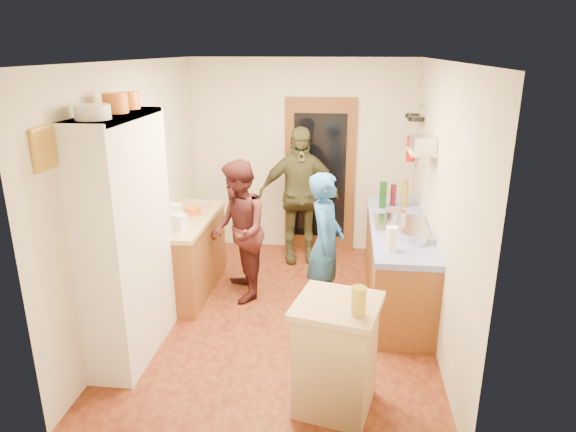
% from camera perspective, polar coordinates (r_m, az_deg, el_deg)
% --- Properties ---
extents(floor, '(3.00, 4.00, 0.02)m').
position_cam_1_polar(floor, '(5.59, -0.46, -10.95)').
color(floor, brown).
rests_on(floor, ground).
extents(ceiling, '(3.00, 4.00, 0.02)m').
position_cam_1_polar(ceiling, '(4.88, -0.55, 16.98)').
color(ceiling, silver).
rests_on(ceiling, ground).
extents(wall_back, '(3.00, 0.02, 2.60)m').
position_cam_1_polar(wall_back, '(7.03, 1.55, 6.59)').
color(wall_back, beige).
rests_on(wall_back, ground).
extents(wall_front, '(3.00, 0.02, 2.60)m').
position_cam_1_polar(wall_front, '(3.23, -4.98, -7.88)').
color(wall_front, beige).
rests_on(wall_front, ground).
extents(wall_left, '(0.02, 4.00, 2.60)m').
position_cam_1_polar(wall_left, '(5.47, -16.40, 2.48)').
color(wall_left, beige).
rests_on(wall_left, ground).
extents(wall_right, '(0.02, 4.00, 2.60)m').
position_cam_1_polar(wall_right, '(5.13, 16.50, 1.42)').
color(wall_right, beige).
rests_on(wall_right, ground).
extents(door_frame, '(0.95, 0.06, 2.10)m').
position_cam_1_polar(door_frame, '(7.02, 3.54, 4.47)').
color(door_frame, brown).
rests_on(door_frame, ground).
extents(door_glass, '(0.70, 0.02, 1.70)m').
position_cam_1_polar(door_glass, '(6.99, 3.52, 4.41)').
color(door_glass, black).
rests_on(door_glass, door_frame).
extents(hutch_body, '(0.40, 1.20, 2.20)m').
position_cam_1_polar(hutch_body, '(4.76, -17.50, -2.52)').
color(hutch_body, white).
rests_on(hutch_body, ground).
extents(hutch_top_shelf, '(0.40, 1.14, 0.04)m').
position_cam_1_polar(hutch_top_shelf, '(4.50, -18.81, 10.44)').
color(hutch_top_shelf, white).
rests_on(hutch_top_shelf, hutch_body).
extents(plate_stack, '(0.27, 0.27, 0.11)m').
position_cam_1_polar(plate_stack, '(4.19, -20.90, 10.75)').
color(plate_stack, white).
rests_on(plate_stack, hutch_top_shelf).
extents(orange_pot_a, '(0.20, 0.20, 0.16)m').
position_cam_1_polar(orange_pot_a, '(4.55, -18.63, 11.82)').
color(orange_pot_a, orange).
rests_on(orange_pot_a, hutch_top_shelf).
extents(orange_pot_b, '(0.17, 0.17, 0.15)m').
position_cam_1_polar(orange_pot_b, '(4.81, -17.15, 12.19)').
color(orange_pot_b, orange).
rests_on(orange_pot_b, hutch_top_shelf).
extents(left_counter_base, '(0.60, 1.40, 0.85)m').
position_cam_1_polar(left_counter_base, '(6.05, -11.33, -4.42)').
color(left_counter_base, '#985424').
rests_on(left_counter_base, ground).
extents(left_counter_top, '(0.64, 1.44, 0.05)m').
position_cam_1_polar(left_counter_top, '(5.89, -11.60, -0.37)').
color(left_counter_top, tan).
rests_on(left_counter_top, left_counter_base).
extents(toaster, '(0.25, 0.20, 0.17)m').
position_cam_1_polar(toaster, '(5.48, -12.45, -0.64)').
color(toaster, white).
rests_on(toaster, left_counter_top).
extents(kettle, '(0.18, 0.18, 0.19)m').
position_cam_1_polar(kettle, '(5.76, -12.51, 0.38)').
color(kettle, white).
rests_on(kettle, left_counter_top).
extents(orange_bowl, '(0.23, 0.23, 0.09)m').
position_cam_1_polar(orange_bowl, '(5.96, -10.55, 0.59)').
color(orange_bowl, orange).
rests_on(orange_bowl, left_counter_top).
extents(chopping_board, '(0.33, 0.26, 0.02)m').
position_cam_1_polar(chopping_board, '(6.31, -10.12, 1.33)').
color(chopping_board, tan).
rests_on(chopping_board, left_counter_top).
extents(right_counter_base, '(0.60, 2.20, 0.84)m').
position_cam_1_polar(right_counter_base, '(5.85, 11.95, -5.32)').
color(right_counter_base, '#985424').
rests_on(right_counter_base, ground).
extents(right_counter_top, '(0.62, 2.22, 0.06)m').
position_cam_1_polar(right_counter_top, '(5.68, 12.24, -1.15)').
color(right_counter_top, '#1A31C3').
rests_on(right_counter_top, right_counter_base).
extents(hob, '(0.55, 0.58, 0.04)m').
position_cam_1_polar(hob, '(5.62, 12.32, -0.85)').
color(hob, silver).
rests_on(hob, right_counter_top).
extents(pot_on_hob, '(0.21, 0.21, 0.14)m').
position_cam_1_polar(pot_on_hob, '(5.55, 11.91, -0.11)').
color(pot_on_hob, silver).
rests_on(pot_on_hob, hob).
extents(bottle_a, '(0.09, 0.09, 0.32)m').
position_cam_1_polar(bottle_a, '(6.17, 10.50, 2.35)').
color(bottle_a, '#143F14').
rests_on(bottle_a, right_counter_top).
extents(bottle_b, '(0.07, 0.07, 0.27)m').
position_cam_1_polar(bottle_b, '(6.29, 11.61, 2.33)').
color(bottle_b, '#591419').
rests_on(bottle_b, right_counter_top).
extents(bottle_c, '(0.10, 0.10, 0.32)m').
position_cam_1_polar(bottle_c, '(6.26, 12.85, 2.42)').
color(bottle_c, olive).
rests_on(bottle_c, right_counter_top).
extents(paper_towel, '(0.11, 0.11, 0.24)m').
position_cam_1_polar(paper_towel, '(4.88, 11.41, -2.52)').
color(paper_towel, white).
rests_on(paper_towel, right_counter_top).
extents(mixing_bowl, '(0.31, 0.31, 0.11)m').
position_cam_1_polar(mixing_bowl, '(5.17, 13.92, -2.24)').
color(mixing_bowl, silver).
rests_on(mixing_bowl, right_counter_top).
extents(island_base, '(0.66, 0.66, 0.86)m').
position_cam_1_polar(island_base, '(4.13, 5.31, -15.47)').
color(island_base, tan).
rests_on(island_base, ground).
extents(island_top, '(0.74, 0.74, 0.05)m').
position_cam_1_polar(island_top, '(3.90, 5.51, -9.89)').
color(island_top, tan).
rests_on(island_top, island_base).
extents(cutting_board, '(0.40, 0.35, 0.02)m').
position_cam_1_polar(cutting_board, '(3.95, 4.98, -9.33)').
color(cutting_board, white).
rests_on(cutting_board, island_top).
extents(oil_jar, '(0.13, 0.13, 0.21)m').
position_cam_1_polar(oil_jar, '(3.70, 7.85, -9.32)').
color(oil_jar, '#AD9E2D').
rests_on(oil_jar, island_top).
extents(pan_rail, '(0.02, 0.65, 0.02)m').
position_cam_1_polar(pan_rail, '(6.46, 14.49, 11.75)').
color(pan_rail, silver).
rests_on(pan_rail, wall_right).
extents(pan_hang_a, '(0.18, 0.18, 0.05)m').
position_cam_1_polar(pan_hang_a, '(6.29, 14.05, 10.43)').
color(pan_hang_a, black).
rests_on(pan_hang_a, pan_rail).
extents(pan_hang_b, '(0.16, 0.16, 0.05)m').
position_cam_1_polar(pan_hang_b, '(6.49, 13.82, 10.50)').
color(pan_hang_b, black).
rests_on(pan_hang_b, pan_rail).
extents(pan_hang_c, '(0.17, 0.17, 0.05)m').
position_cam_1_polar(pan_hang_c, '(6.69, 13.63, 10.81)').
color(pan_hang_c, black).
rests_on(pan_hang_c, pan_rail).
extents(wall_shelf, '(0.26, 0.42, 0.03)m').
position_cam_1_polar(wall_shelf, '(5.44, 14.67, 6.88)').
color(wall_shelf, tan).
rests_on(wall_shelf, wall_right).
extents(radio, '(0.24, 0.32, 0.15)m').
position_cam_1_polar(radio, '(5.43, 14.74, 7.81)').
color(radio, silver).
rests_on(radio, wall_shelf).
extents(ext_bracket, '(0.06, 0.10, 0.04)m').
position_cam_1_polar(ext_bracket, '(6.72, 13.99, 6.83)').
color(ext_bracket, black).
rests_on(ext_bracket, wall_right).
extents(fire_extinguisher, '(0.11, 0.11, 0.32)m').
position_cam_1_polar(fire_extinguisher, '(6.70, 13.51, 7.28)').
color(fire_extinguisher, red).
rests_on(fire_extinguisher, wall_right).
extents(picture_frame, '(0.03, 0.25, 0.30)m').
position_cam_1_polar(picture_frame, '(3.96, -25.54, 6.77)').
color(picture_frame, gold).
rests_on(picture_frame, wall_left).
extents(person_hob, '(0.41, 0.59, 1.53)m').
position_cam_1_polar(person_hob, '(5.33, 4.47, -3.29)').
color(person_hob, '#23599D').
rests_on(person_hob, ground).
extents(person_left, '(0.81, 0.92, 1.58)m').
position_cam_1_polar(person_left, '(5.71, -5.31, -1.57)').
color(person_left, '#411919').
rests_on(person_left, ground).
extents(person_back, '(1.12, 0.65, 1.79)m').
position_cam_1_polar(person_back, '(6.65, 1.32, 2.33)').
color(person_back, '#404024').
rests_on(person_back, ground).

